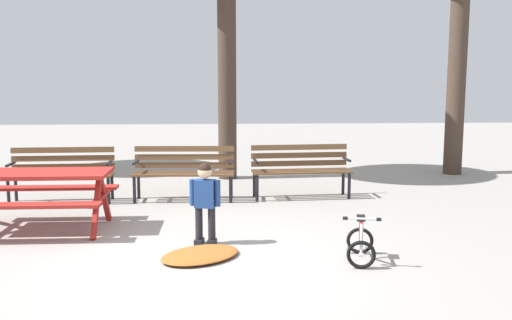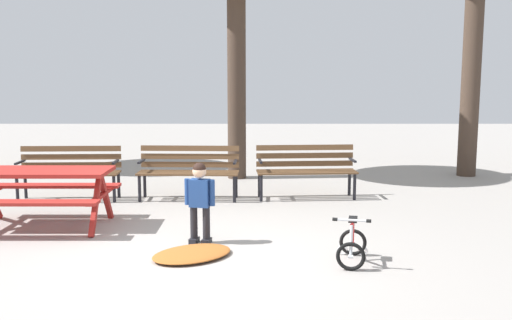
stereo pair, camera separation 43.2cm
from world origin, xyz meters
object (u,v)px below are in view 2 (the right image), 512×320
kids_bicycle (353,244)px  park_bench_far_left (70,168)px  picnic_table (41,183)px  park_bench_left (189,168)px  child_standing (200,197)px  park_bench_right (306,167)px

kids_bicycle → park_bench_far_left: bearing=141.4°
picnic_table → kids_bicycle: (3.83, -1.46, -0.39)m
park_bench_left → child_standing: 2.56m
child_standing → kids_bicycle: size_ratio=1.59×
picnic_table → park_bench_far_left: size_ratio=1.12×
park_bench_right → child_standing: bearing=-119.3°
park_bench_left → kids_bicycle: bearing=-57.1°
child_standing → picnic_table: bearing=161.0°
picnic_table → park_bench_left: (1.73, 1.78, -0.08)m
park_bench_left → kids_bicycle: (2.10, -3.24, -0.31)m
picnic_table → park_bench_right: bearing=27.6°
park_bench_right → child_standing: size_ratio=1.68×
picnic_table → park_bench_left: park_bench_left is taller
child_standing → kids_bicycle: (1.68, -0.72, -0.36)m
park_bench_far_left → park_bench_right: (3.80, 0.15, 0.00)m
park_bench_right → child_standing: (-1.47, -2.63, 0.05)m
park_bench_right → child_standing: child_standing is taller
kids_bicycle → picnic_table: bearing=159.1°
park_bench_far_left → park_bench_right: size_ratio=0.99×
park_bench_right → park_bench_left: bearing=-176.8°
park_bench_far_left → child_standing: bearing=-46.8°
picnic_table → child_standing: (2.15, -0.74, -0.03)m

